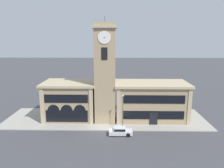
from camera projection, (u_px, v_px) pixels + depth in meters
name	position (u px, v px, depth m)	size (l,w,h in m)	color
ground_plane	(104.00, 131.00, 39.16)	(300.00, 300.00, 0.00)	#424247
sidewalk_kerb	(106.00, 118.00, 45.12)	(40.54, 12.20, 0.15)	#A39E93
clock_tower	(105.00, 74.00, 41.87)	(4.61, 4.61, 20.35)	tan
town_hall_left_wing	(70.00, 100.00, 44.86)	(10.74, 8.06, 7.66)	tan
town_hall_right_wing	(151.00, 101.00, 44.55)	(14.71, 8.06, 7.60)	tan
parked_car_near	(120.00, 131.00, 37.41)	(4.01, 1.72, 1.41)	silver
street_lamp	(123.00, 107.00, 38.80)	(0.36, 0.36, 6.45)	#4C4C51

